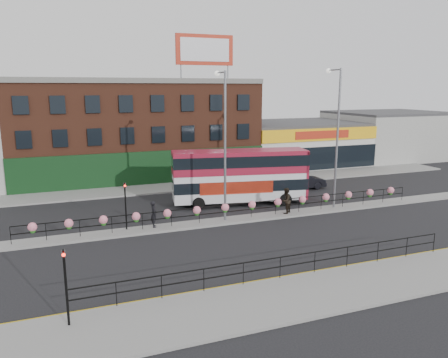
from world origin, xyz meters
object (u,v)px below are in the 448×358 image
object	(u,v)px
pedestrian_b	(286,201)
lamp_column_east	(336,126)
lamp_column_west	(224,133)
pedestrian_a	(154,214)
double_decker_bus	(240,171)
car	(301,181)

from	to	relation	value
pedestrian_b	lamp_column_east	xyz separation A→B (m)	(4.43, 0.42, 5.43)
lamp_column_west	lamp_column_east	bearing A→B (deg)	0.80
pedestrian_a	pedestrian_b	world-z (taller)	pedestrian_b
double_decker_bus	pedestrian_b	bearing A→B (deg)	-66.56
car	pedestrian_b	world-z (taller)	pedestrian_b
pedestrian_b	lamp_column_west	world-z (taller)	lamp_column_west
pedestrian_b	double_decker_bus	bearing A→B (deg)	-103.31
double_decker_bus	lamp_column_east	world-z (taller)	lamp_column_east
pedestrian_b	lamp_column_east	size ratio (longest dim) A/B	0.18
double_decker_bus	car	bearing A→B (deg)	20.50
double_decker_bus	car	size ratio (longest dim) A/B	2.42
double_decker_bus	lamp_column_east	xyz separation A→B (m)	(6.32, -3.94, 3.81)
car	pedestrian_b	bearing A→B (deg)	142.06
pedestrian_b	car	bearing A→B (deg)	-164.82
car	pedestrian_a	bearing A→B (deg)	113.96
car	lamp_column_west	xyz separation A→B (m)	(-10.53, -6.88, 5.60)
double_decker_bus	lamp_column_west	distance (m)	6.23
lamp_column_west	pedestrian_a	bearing A→B (deg)	-179.81
car	double_decker_bus	bearing A→B (deg)	110.64
car	pedestrian_a	world-z (taller)	pedestrian_a
lamp_column_west	lamp_column_east	size ratio (longest dim) A/B	0.97
double_decker_bus	lamp_column_west	size ratio (longest dim) A/B	1.08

